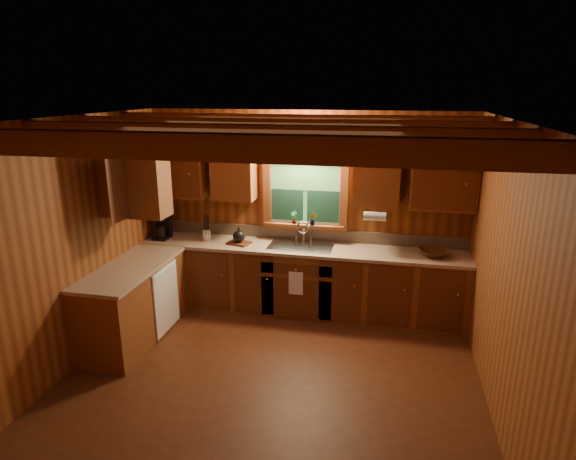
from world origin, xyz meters
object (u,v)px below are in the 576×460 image
(coffee_maker, at_px, (162,225))
(cutting_board, at_px, (239,243))
(sink, at_px, (301,249))
(wicker_basket, at_px, (434,253))

(coffee_maker, height_order, cutting_board, coffee_maker)
(sink, relative_size, wicker_basket, 2.38)
(coffee_maker, distance_m, wicker_basket, 3.55)
(sink, xyz_separation_m, cutting_board, (-0.81, -0.08, 0.06))
(coffee_maker, xyz_separation_m, cutting_board, (1.09, -0.03, -0.16))
(sink, xyz_separation_m, wicker_basket, (1.64, -0.04, 0.09))
(coffee_maker, relative_size, wicker_basket, 1.03)
(cutting_board, bearing_deg, coffee_maker, -166.80)
(sink, distance_m, coffee_maker, 1.92)
(wicker_basket, bearing_deg, sink, 178.76)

